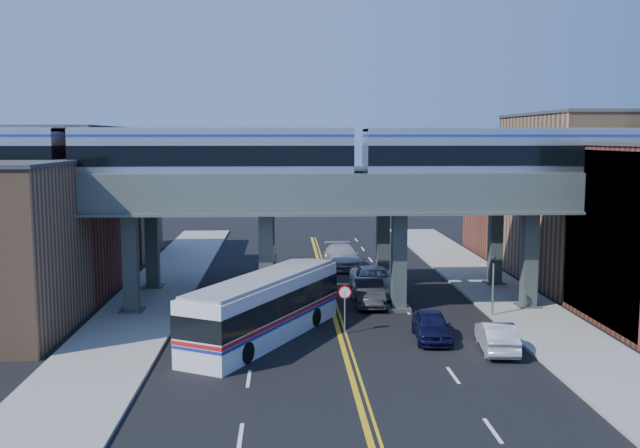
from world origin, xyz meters
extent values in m
plane|color=black|center=(0.00, 0.00, 0.00)|extent=(120.00, 120.00, 0.00)
cube|color=gray|center=(-11.50, 10.00, 0.08)|extent=(5.00, 70.00, 0.16)
cube|color=gray|center=(11.50, 10.00, 0.08)|extent=(5.00, 70.00, 0.16)
cube|color=brown|center=(-18.50, 16.00, 5.50)|extent=(8.00, 14.00, 11.00)
cube|color=#866245|center=(-18.50, 29.00, 4.00)|extent=(8.00, 10.00, 8.00)
cube|color=#866245|center=(18.50, 16.00, 6.00)|extent=(8.00, 14.00, 12.00)
cube|color=brown|center=(18.50, 29.00, 4.50)|extent=(8.00, 10.00, 9.00)
cube|color=teal|center=(14.55, 4.00, 4.75)|extent=(0.10, 9.50, 9.50)
cube|color=#414B47|center=(-12.00, 8.00, 3.00)|extent=(0.85, 0.85, 6.00)
cube|color=#414B47|center=(-4.00, 8.00, 3.00)|extent=(0.85, 0.85, 6.00)
cube|color=#414B47|center=(4.00, 8.00, 3.00)|extent=(0.85, 0.85, 6.00)
cube|color=#414B47|center=(12.00, 8.00, 3.00)|extent=(0.85, 0.85, 6.00)
cube|color=#4F5A54|center=(0.00, 8.00, 6.70)|extent=(52.00, 3.60, 1.40)
cube|color=#414B47|center=(-12.00, 15.00, 3.00)|extent=(0.85, 0.85, 6.00)
cube|color=#414B47|center=(-4.00, 15.00, 3.00)|extent=(0.85, 0.85, 6.00)
cube|color=#414B47|center=(4.00, 15.00, 3.00)|extent=(0.85, 0.85, 6.00)
cube|color=#414B47|center=(12.00, 15.00, 3.00)|extent=(0.85, 0.85, 6.00)
cube|color=#4F5A54|center=(0.00, 15.00, 6.70)|extent=(52.00, 3.60, 1.40)
cube|color=black|center=(-18.72, 8.00, 7.53)|extent=(2.33, 2.33, 0.27)
cube|color=black|center=(-12.12, 8.00, 7.53)|extent=(2.33, 2.33, 0.27)
cube|color=black|center=(-1.80, 8.00, 7.53)|extent=(2.33, 2.33, 0.27)
cube|color=#B5B8BF|center=(-6.96, 8.00, 9.36)|extent=(16.12, 3.08, 3.39)
cube|color=black|center=(-6.96, 8.00, 9.51)|extent=(16.14, 3.14, 1.17)
cube|color=black|center=(4.80, 8.00, 7.53)|extent=(2.33, 2.33, 0.27)
cube|color=black|center=(15.12, 8.00, 7.53)|extent=(2.33, 2.33, 0.27)
cube|color=#B5B8BF|center=(9.96, 8.00, 9.36)|extent=(16.12, 3.08, 3.39)
cube|color=black|center=(9.96, 8.00, 9.51)|extent=(16.14, 3.14, 1.17)
cylinder|color=slate|center=(0.30, 3.00, 1.15)|extent=(0.09, 0.09, 2.30)
cylinder|color=red|center=(0.30, 3.00, 2.25)|extent=(0.76, 0.04, 0.76)
cylinder|color=slate|center=(9.20, 6.00, 1.60)|extent=(0.12, 0.12, 3.20)
imported|color=black|center=(9.20, 6.00, 3.65)|extent=(0.15, 0.18, 0.90)
cube|color=silver|center=(-3.94, 2.19, 1.59)|extent=(8.15, 12.08, 3.17)
cube|color=black|center=(-3.94, 2.19, 2.00)|extent=(8.22, 12.15, 1.07)
cube|color=#B21419|center=(-3.94, 2.19, 1.28)|extent=(8.21, 12.14, 0.18)
cylinder|color=black|center=(-5.80, -1.27, 0.51)|extent=(2.92, 2.21, 1.02)
cylinder|color=black|center=(-2.32, 5.22, 0.51)|extent=(2.92, 2.21, 1.02)
imported|color=black|center=(4.69, 1.62, 0.75)|extent=(2.08, 4.53, 1.50)
imported|color=#28282A|center=(2.40, 9.45, 0.81)|extent=(1.93, 4.99, 1.62)
imported|color=white|center=(3.05, 12.65, 0.88)|extent=(3.21, 6.48, 1.77)
imported|color=#AAAAAF|center=(1.80, 22.58, 0.89)|extent=(2.99, 6.33, 1.78)
imported|color=silver|center=(7.49, -0.53, 0.73)|extent=(2.08, 4.61, 1.47)
camera|label=1|loc=(-2.94, -34.06, 10.43)|focal=40.00mm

